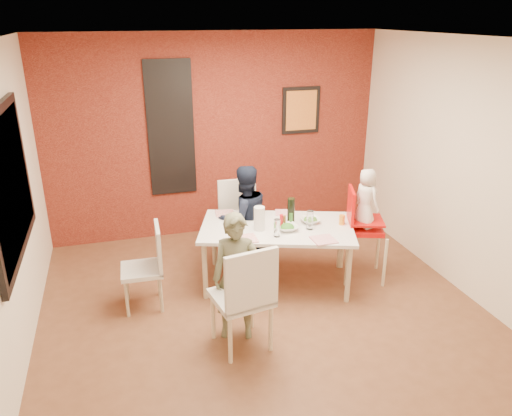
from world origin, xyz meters
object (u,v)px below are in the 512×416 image
object	(u,v)px
chair_near	(246,294)
chair_far	(239,217)
chair_left	(149,262)
child_near	(237,277)
dining_table	(277,231)
high_chair	(361,225)
wine_bottle	(291,212)
paper_towel_roll	(259,219)
child_far	(244,219)
toddler	(366,199)

from	to	relation	value
chair_near	chair_far	xyz separation A→B (m)	(0.40, 1.78, -0.02)
chair_left	child_near	bearing A→B (deg)	46.23
dining_table	child_near	xyz separation A→B (m)	(-0.68, -0.86, -0.01)
chair_far	high_chair	world-z (taller)	high_chair
chair_left	child_near	size ratio (longest dim) A/B	0.72
wine_bottle	paper_towel_roll	bearing A→B (deg)	-173.78
chair_left	wine_bottle	bearing A→B (deg)	95.69
chair_near	child_far	bearing A→B (deg)	-114.58
dining_table	chair_far	size ratio (longest dim) A/B	1.85
chair_far	toddler	bearing A→B (deg)	-31.59
child_near	chair_far	bearing A→B (deg)	90.28
dining_table	high_chair	distance (m)	0.97
child_near	paper_towel_roll	bearing A→B (deg)	76.24
chair_left	chair_far	bearing A→B (deg)	125.23
chair_left	toddler	size ratio (longest dim) A/B	1.32
child_near	wine_bottle	xyz separation A→B (m)	(0.84, 0.87, 0.23)
child_near	toddler	bearing A→B (deg)	38.22
chair_left	toddler	world-z (taller)	toddler
chair_near	dining_table	bearing A→B (deg)	-130.78
dining_table	wine_bottle	distance (m)	0.27
chair_near	child_far	world-z (taller)	child_far
wine_bottle	paper_towel_roll	size ratio (longest dim) A/B	1.17
paper_towel_roll	dining_table	bearing A→B (deg)	9.42
dining_table	chair_left	size ratio (longest dim) A/B	2.09
chair_far	paper_towel_roll	bearing A→B (deg)	-84.12
chair_far	child_near	xyz separation A→B (m)	(-0.42, -1.52, 0.05)
child_far	chair_far	bearing A→B (deg)	-101.59
high_chair	child_far	world-z (taller)	child_far
dining_table	toddler	size ratio (longest dim) A/B	2.76
toddler	dining_table	bearing A→B (deg)	63.95
child_near	chair_left	bearing A→B (deg)	149.75
child_far	high_chair	bearing A→B (deg)	144.51
chair_left	child_far	size ratio (longest dim) A/B	0.69
high_chair	wine_bottle	size ratio (longest dim) A/B	3.50
chair_far	child_near	distance (m)	1.58
paper_towel_roll	chair_left	bearing A→B (deg)	-177.12
chair_far	toddler	distance (m)	1.55
chair_near	child_far	size ratio (longest dim) A/B	0.82
high_chair	paper_towel_roll	bearing A→B (deg)	103.45
chair_far	child_near	size ratio (longest dim) A/B	0.82
dining_table	high_chair	size ratio (longest dim) A/B	1.73
chair_left	high_chair	world-z (taller)	high_chair
chair_far	wine_bottle	world-z (taller)	chair_far
high_chair	toddler	size ratio (longest dim) A/B	1.59
child_far	wine_bottle	world-z (taller)	child_far
chair_far	chair_left	size ratio (longest dim) A/B	1.13
paper_towel_roll	child_near	bearing A→B (deg)	-119.28
chair_left	toddler	bearing A→B (deg)	90.37
high_chair	toddler	xyz separation A→B (m)	(0.03, -0.02, 0.33)
dining_table	paper_towel_roll	world-z (taller)	paper_towel_roll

